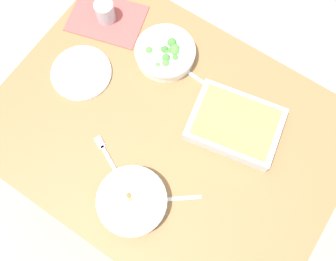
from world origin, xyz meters
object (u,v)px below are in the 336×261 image
object	(u,v)px
spoon_by_broccoli	(189,73)
fork_on_table	(107,155)
baking_dish	(235,124)
broccoli_bowl	(166,53)
side_plate	(81,73)
stew_bowl	(132,201)
drink_cup	(105,13)
spoon_by_stew	(167,199)

from	to	relation	value
spoon_by_broccoli	fork_on_table	world-z (taller)	spoon_by_broccoli
baking_dish	spoon_by_broccoli	world-z (taller)	baking_dish
baking_dish	spoon_by_broccoli	size ratio (longest dim) A/B	1.92
broccoli_bowl	side_plate	bearing A→B (deg)	46.44
stew_bowl	baking_dish	world-z (taller)	same
broccoli_bowl	drink_cup	distance (m)	0.28
drink_cup	spoon_by_stew	bearing A→B (deg)	142.36
broccoli_bowl	spoon_by_stew	world-z (taller)	broccoli_bowl
stew_bowl	broccoli_bowl	xyz separation A→B (m)	(0.21, -0.50, -0.00)
baking_dish	drink_cup	xyz separation A→B (m)	(0.63, -0.11, 0.00)
broccoli_bowl	fork_on_table	xyz separation A→B (m)	(-0.04, 0.42, -0.03)
spoon_by_stew	stew_bowl	bearing A→B (deg)	38.04
broccoli_bowl	spoon_by_broccoli	size ratio (longest dim) A/B	1.26
stew_bowl	spoon_by_broccoli	xyz separation A→B (m)	(0.10, -0.49, -0.03)
stew_bowl	fork_on_table	distance (m)	0.19
side_plate	fork_on_table	bearing A→B (deg)	143.19
broccoli_bowl	baking_dish	world-z (taller)	broccoli_bowl
stew_bowl	spoon_by_stew	distance (m)	0.11
side_plate	spoon_by_broccoli	xyz separation A→B (m)	(-0.33, -0.22, -0.00)
side_plate	broccoli_bowl	bearing A→B (deg)	-133.56
drink_cup	fork_on_table	bearing A→B (deg)	126.75
broccoli_bowl	spoon_by_broccoli	xyz separation A→B (m)	(-0.11, 0.01, -0.03)
stew_bowl	side_plate	distance (m)	0.51
broccoli_bowl	side_plate	xyz separation A→B (m)	(0.22, 0.23, -0.02)
stew_bowl	fork_on_table	bearing A→B (deg)	-25.64
spoon_by_broccoli	side_plate	bearing A→B (deg)	33.83
baking_dish	spoon_by_broccoli	distance (m)	0.26
stew_bowl	spoon_by_stew	world-z (taller)	stew_bowl
stew_bowl	broccoli_bowl	bearing A→B (deg)	-67.40
fork_on_table	spoon_by_stew	bearing A→B (deg)	177.63
spoon_by_stew	baking_dish	bearing A→B (deg)	-99.06
side_plate	fork_on_table	world-z (taller)	side_plate
spoon_by_stew	spoon_by_broccoli	xyz separation A→B (m)	(0.19, -0.42, 0.00)
broccoli_bowl	spoon_by_broccoli	distance (m)	0.11
baking_dish	broccoli_bowl	bearing A→B (deg)	-15.68
side_plate	drink_cup	bearing A→B (deg)	-75.12
stew_bowl	fork_on_table	world-z (taller)	stew_bowl
stew_bowl	baking_dish	bearing A→B (deg)	-109.26
baking_dish	side_plate	xyz separation A→B (m)	(0.57, 0.13, -0.03)
drink_cup	fork_on_table	size ratio (longest dim) A/B	0.51
stew_bowl	spoon_by_broccoli	bearing A→B (deg)	-78.68
drink_cup	side_plate	bearing A→B (deg)	104.88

